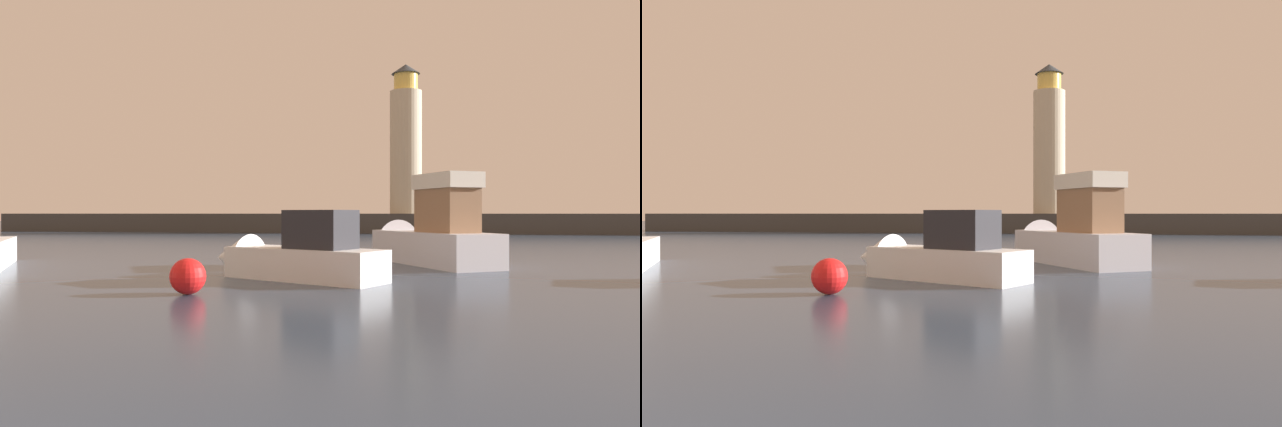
% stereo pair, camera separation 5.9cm
% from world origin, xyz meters
% --- Properties ---
extents(ground_plane, '(220.00, 220.00, 0.00)m').
position_xyz_m(ground_plane, '(0.00, 31.12, 0.00)').
color(ground_plane, '#2D3D51').
extents(breakwater, '(89.16, 6.32, 2.05)m').
position_xyz_m(breakwater, '(0.00, 62.25, 1.03)').
color(breakwater, '#423F3D').
rests_on(breakwater, ground_plane).
extents(lighthouse, '(3.38, 3.38, 15.97)m').
position_xyz_m(lighthouse, '(1.62, 62.25, 9.62)').
color(lighthouse, beige).
rests_on(lighthouse, breakwater).
extents(motorboat_1, '(6.61, 4.42, 2.49)m').
position_xyz_m(motorboat_1, '(-0.57, 16.87, 0.73)').
color(motorboat_1, white).
rests_on(motorboat_1, ground_plane).
extents(motorboat_2, '(6.14, 8.33, 3.99)m').
position_xyz_m(motorboat_2, '(3.73, 23.65, 1.13)').
color(motorboat_2, silver).
rests_on(motorboat_2, ground_plane).
extents(mooring_buoy, '(0.94, 0.94, 0.94)m').
position_xyz_m(mooring_buoy, '(-2.22, 12.75, 0.47)').
color(mooring_buoy, red).
rests_on(mooring_buoy, ground_plane).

